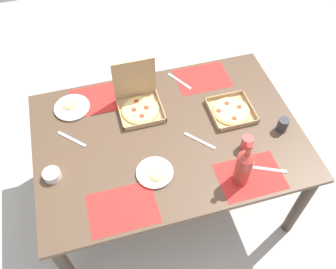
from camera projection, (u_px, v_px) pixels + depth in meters
The scene contains 18 objects.
ground_plane at pixel (168, 193), 2.79m from camera, with size 6.00×6.00×0.00m, color beige.
dining_table at pixel (168, 143), 2.28m from camera, with size 1.61×1.12×0.73m.
placemat_near_left at pixel (123, 208), 1.91m from camera, with size 0.36×0.26×0.00m, color red.
placemat_near_right at pixel (250, 176), 2.03m from camera, with size 0.36×0.26×0.00m, color red.
placemat_far_left at pixel (98, 99), 2.39m from camera, with size 0.36×0.26×0.00m, color red.
placemat_far_right at pixel (202, 78), 2.51m from camera, with size 0.36×0.26×0.00m, color red.
pizza_box_corner_right at pixel (231, 111), 2.31m from camera, with size 0.27×0.27×0.04m.
pizza_box_corner_left at pixel (139, 103), 2.30m from camera, with size 0.27×0.27×0.31m.
plate_near_left at pixel (155, 173), 2.03m from camera, with size 0.21×0.21×0.03m.
plate_middle at pixel (72, 107), 2.33m from camera, with size 0.23×0.23×0.03m.
soda_bottle at pixel (244, 167), 1.91m from camera, with size 0.09×0.09×0.32m.
cup_clear_right at pixel (283, 125), 2.20m from camera, with size 0.06×0.06×0.09m, color #333338.
cup_red at pixel (247, 143), 2.11m from camera, with size 0.07×0.07×0.09m, color #BF4742.
condiment_bowl at pixel (52, 175), 2.01m from camera, with size 0.10×0.10×0.05m, color white.
knife_by_near_left at pixel (179, 81), 2.49m from camera, with size 0.21×0.02×0.01m, color #B7B7BC.
knife_by_near_right at pixel (268, 169), 2.05m from camera, with size 0.21×0.02×0.01m, color #B7B7BC.
knife_by_far_right at pixel (72, 139), 2.18m from camera, with size 0.21×0.02×0.01m, color #B7B7BC.
knife_by_far_left at pixel (200, 141), 2.17m from camera, with size 0.21×0.02×0.01m, color #B7B7BC.
Camera 1 is at (-0.37, -1.30, 2.48)m, focal length 38.92 mm.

